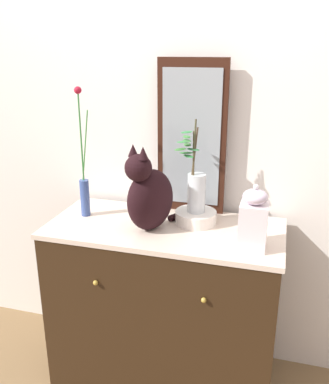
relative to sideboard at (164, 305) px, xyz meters
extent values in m
plane|color=olive|center=(0.00, 0.00, -0.46)|extent=(6.00, 6.00, 0.00)
cube|color=white|center=(0.00, 0.34, 0.84)|extent=(4.40, 0.08, 2.60)
cube|color=black|center=(0.00, 0.00, -0.01)|extent=(1.14, 0.53, 0.89)
cube|color=beige|center=(0.00, 0.00, 0.45)|extent=(1.16, 0.54, 0.02)
sphere|color=#B79338|center=(-0.26, -0.28, 0.26)|extent=(0.02, 0.02, 0.02)
sphere|color=#B79338|center=(0.26, -0.28, 0.26)|extent=(0.02, 0.02, 0.02)
cube|color=black|center=(0.07, 0.25, 0.85)|extent=(0.36, 0.03, 0.79)
cube|color=gray|center=(0.07, 0.23, 0.85)|extent=(0.30, 0.01, 0.70)
ellipsoid|color=black|center=(-0.06, -0.04, 0.61)|extent=(0.27, 0.30, 0.30)
sphere|color=black|center=(-0.09, -0.11, 0.78)|extent=(0.13, 0.13, 0.13)
cone|color=black|center=(-0.06, -0.12, 0.86)|extent=(0.05, 0.05, 0.06)
cone|color=black|center=(-0.12, -0.09, 0.86)|extent=(0.05, 0.05, 0.06)
cylinder|color=black|center=(0.06, 0.15, 0.47)|extent=(0.12, 0.18, 0.03)
cylinder|color=#385091|center=(-0.44, 0.03, 0.55)|extent=(0.05, 0.05, 0.19)
cylinder|color=#387E3B|center=(-0.44, 0.03, 0.87)|extent=(0.01, 0.01, 0.43)
sphere|color=#A51529|center=(-0.44, 0.03, 1.10)|extent=(0.04, 0.04, 0.04)
cylinder|color=#338332|center=(-0.42, 0.03, 0.83)|extent=(0.05, 0.01, 0.36)
cylinder|color=silver|center=(0.14, 0.08, 0.49)|extent=(0.21, 0.21, 0.06)
cylinder|color=silver|center=(0.14, 0.08, 0.62)|extent=(0.09, 0.09, 0.19)
cylinder|color=#43412B|center=(0.12, 0.09, 0.81)|extent=(0.01, 0.05, 0.34)
ellipsoid|color=#337B43|center=(0.12, 0.10, 0.83)|extent=(0.08, 0.06, 0.01)
ellipsoid|color=#427E41|center=(0.09, 0.09, 0.88)|extent=(0.07, 0.08, 0.01)
ellipsoid|color=#2F7E3D|center=(0.09, 0.08, 0.92)|extent=(0.07, 0.08, 0.01)
cylinder|color=#493727|center=(0.12, 0.09, 0.79)|extent=(0.03, 0.07, 0.30)
ellipsoid|color=#377D3A|center=(0.08, 0.11, 0.81)|extent=(0.08, 0.06, 0.01)
ellipsoid|color=#42813C|center=(0.08, 0.12, 0.85)|extent=(0.05, 0.08, 0.01)
ellipsoid|color=#3E803B|center=(0.08, 0.12, 0.89)|extent=(0.06, 0.08, 0.01)
cylinder|color=#443721|center=(0.12, 0.08, 0.78)|extent=(0.03, 0.08, 0.28)
ellipsoid|color=#2F833D|center=(0.10, 0.08, 0.80)|extent=(0.08, 0.07, 0.01)
ellipsoid|color=#3B8133|center=(0.06, 0.07, 0.84)|extent=(0.07, 0.08, 0.01)
ellipsoid|color=#378843|center=(0.07, 0.07, 0.87)|extent=(0.08, 0.07, 0.01)
cube|color=silver|center=(0.43, -0.12, 0.56)|extent=(0.12, 0.12, 0.21)
ellipsoid|color=silver|center=(0.43, -0.12, 0.70)|extent=(0.11, 0.11, 0.07)
sphere|color=silver|center=(0.43, -0.12, 0.74)|extent=(0.02, 0.02, 0.02)
camera|label=1|loc=(0.52, -1.82, 1.30)|focal=39.12mm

